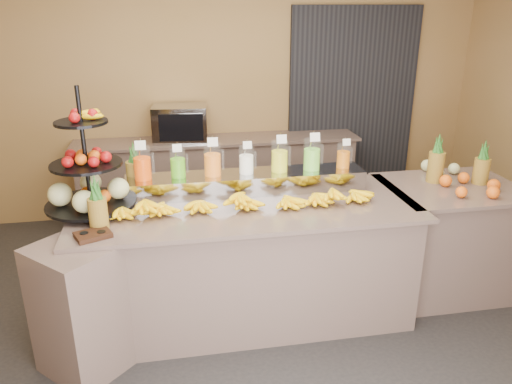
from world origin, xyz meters
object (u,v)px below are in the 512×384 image
object	(u,v)px
fruit_stand	(94,180)
right_fruit_pile	(463,177)
condiment_caddy	(93,235)
oven_warmer	(180,123)
pitcher_tray	(247,182)
banana_heap	(244,200)

from	to	relation	value
fruit_stand	right_fruit_pile	world-z (taller)	fruit_stand
condiment_caddy	oven_warmer	xyz separation A→B (m)	(0.64, 2.31, 0.17)
fruit_stand	right_fruit_pile	bearing A→B (deg)	0.47
pitcher_tray	condiment_caddy	distance (m)	1.26
fruit_stand	condiment_caddy	world-z (taller)	fruit_stand
pitcher_tray	right_fruit_pile	xyz separation A→B (m)	(1.71, -0.21, 0.01)
fruit_stand	right_fruit_pile	distance (m)	2.82
right_fruit_pile	banana_heap	bearing A→B (deg)	-176.11
pitcher_tray	banana_heap	bearing A→B (deg)	-102.78
right_fruit_pile	pitcher_tray	bearing A→B (deg)	173.06
pitcher_tray	fruit_stand	distance (m)	1.13
pitcher_tray	oven_warmer	bearing A→B (deg)	104.77
right_fruit_pile	oven_warmer	world-z (taller)	oven_warmer
fruit_stand	oven_warmer	distance (m)	1.96
condiment_caddy	fruit_stand	bearing A→B (deg)	92.56
fruit_stand	right_fruit_pile	xyz separation A→B (m)	(2.82, -0.03, -0.14)
banana_heap	fruit_stand	distance (m)	1.05
banana_heap	oven_warmer	xyz separation A→B (m)	(-0.37, 2.00, 0.12)
fruit_stand	oven_warmer	xyz separation A→B (m)	(0.66, 1.85, -0.04)
pitcher_tray	oven_warmer	xyz separation A→B (m)	(-0.44, 1.67, 0.11)
condiment_caddy	right_fruit_pile	size ratio (longest dim) A/B	0.44
banana_heap	condiment_caddy	size ratio (longest dim) A/B	9.17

